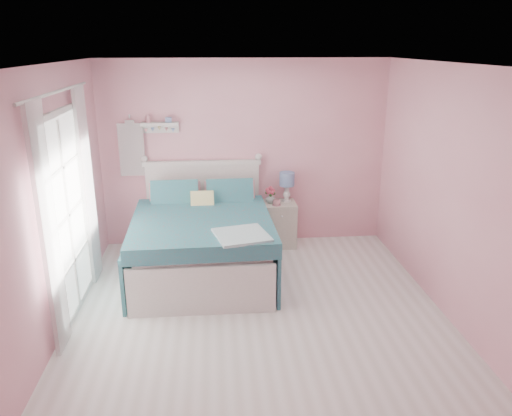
{
  "coord_description": "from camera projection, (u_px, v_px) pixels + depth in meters",
  "views": [
    {
      "loc": [
        -0.43,
        -4.64,
        2.78
      ],
      "look_at": [
        0.07,
        1.2,
        0.84
      ],
      "focal_mm": 35.0,
      "sensor_mm": 36.0,
      "label": 1
    }
  ],
  "objects": [
    {
      "name": "french_door",
      "position": [
        67.0,
        216.0,
        5.18
      ],
      "size": [
        0.04,
        1.32,
        2.16
      ],
      "color": "silver",
      "rests_on": "floor"
    },
    {
      "name": "roses",
      "position": [
        270.0,
        191.0,
        6.97
      ],
      "size": [
        0.14,
        0.11,
        0.12
      ],
      "color": "#D34861",
      "rests_on": "vase"
    },
    {
      "name": "curtain_far",
      "position": [
        88.0,
        187.0,
        5.86
      ],
      "size": [
        0.04,
        0.4,
        2.32
      ],
      "primitive_type": "cube",
      "color": "white",
      "rests_on": "floor"
    },
    {
      "name": "curtain_near",
      "position": [
        49.0,
        232.0,
        4.45
      ],
      "size": [
        0.04,
        0.4,
        2.32
      ],
      "primitive_type": "cube",
      "color": "white",
      "rests_on": "floor"
    },
    {
      "name": "bed",
      "position": [
        203.0,
        242.0,
        6.25
      ],
      "size": [
        1.71,
        2.14,
        1.23
      ],
      "rotation": [
        0.0,
        0.0,
        0.03
      ],
      "color": "silver",
      "rests_on": "floor"
    },
    {
      "name": "room_shell",
      "position": [
        259.0,
        174.0,
        4.8
      ],
      "size": [
        4.5,
        4.5,
        4.5
      ],
      "color": "pink",
      "rests_on": "floor"
    },
    {
      "name": "teacup",
      "position": [
        277.0,
        203.0,
        6.92
      ],
      "size": [
        0.13,
        0.13,
        0.08
      ],
      "primitive_type": "imported",
      "rotation": [
        0.0,
        0.0,
        -0.37
      ],
      "color": "pink",
      "rests_on": "nightstand"
    },
    {
      "name": "wall_shelf",
      "position": [
        160.0,
        125.0,
        6.74
      ],
      "size": [
        0.5,
        0.15,
        0.25
      ],
      "color": "silver",
      "rests_on": "room_shell"
    },
    {
      "name": "nightstand",
      "position": [
        280.0,
        224.0,
        7.14
      ],
      "size": [
        0.44,
        0.44,
        0.64
      ],
      "color": "beige",
      "rests_on": "floor"
    },
    {
      "name": "floor",
      "position": [
        259.0,
        318.0,
        5.3
      ],
      "size": [
        4.5,
        4.5,
        0.0
      ],
      "primitive_type": "plane",
      "color": "silver",
      "rests_on": "ground"
    },
    {
      "name": "table_lamp",
      "position": [
        287.0,
        181.0,
        7.02
      ],
      "size": [
        0.21,
        0.21,
        0.42
      ],
      "color": "white",
      "rests_on": "nightstand"
    },
    {
      "name": "hanging_dress",
      "position": [
        132.0,
        150.0,
        6.8
      ],
      "size": [
        0.34,
        0.03,
        0.72
      ],
      "primitive_type": "cube",
      "color": "white",
      "rests_on": "room_shell"
    },
    {
      "name": "vase",
      "position": [
        270.0,
        198.0,
        7.01
      ],
      "size": [
        0.18,
        0.18,
        0.14
      ],
      "primitive_type": "imported",
      "rotation": [
        0.0,
        0.0,
        -0.4
      ],
      "color": "silver",
      "rests_on": "nightstand"
    }
  ]
}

